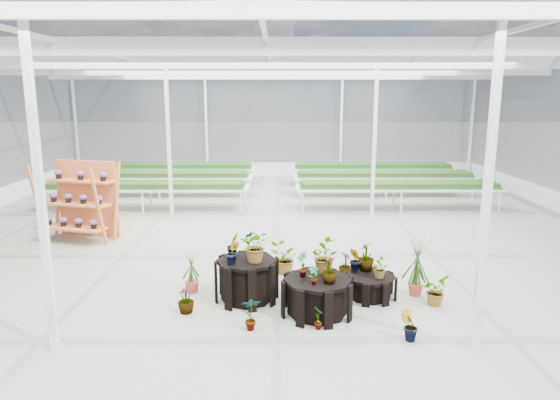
{
  "coord_description": "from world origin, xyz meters",
  "views": [
    {
      "loc": [
        0.19,
        -10.56,
        3.55
      ],
      "look_at": [
        0.23,
        0.21,
        1.3
      ],
      "focal_mm": 32.0,
      "sensor_mm": 36.0,
      "label": 1
    }
  ],
  "objects_px": {
    "plinth_low": "(370,286)",
    "shelf_rack": "(77,201)",
    "plinth_mid": "(317,296)",
    "plinth_tall": "(247,280)"
  },
  "relations": [
    {
      "from": "plinth_mid",
      "to": "plinth_low",
      "type": "distance_m",
      "value": 1.22
    },
    {
      "from": "shelf_rack",
      "to": "plinth_mid",
      "type": "bearing_deg",
      "value": -22.17
    },
    {
      "from": "plinth_mid",
      "to": "shelf_rack",
      "type": "height_order",
      "value": "shelf_rack"
    },
    {
      "from": "plinth_tall",
      "to": "plinth_mid",
      "type": "distance_m",
      "value": 1.34
    },
    {
      "from": "plinth_tall",
      "to": "shelf_rack",
      "type": "relative_size",
      "value": 0.56
    },
    {
      "from": "plinth_tall",
      "to": "plinth_low",
      "type": "distance_m",
      "value": 2.21
    },
    {
      "from": "plinth_mid",
      "to": "shelf_rack",
      "type": "xyz_separation_m",
      "value": [
        -5.65,
        4.43,
        0.67
      ]
    },
    {
      "from": "plinth_mid",
      "to": "shelf_rack",
      "type": "relative_size",
      "value": 0.6
    },
    {
      "from": "plinth_tall",
      "to": "shelf_rack",
      "type": "distance_m",
      "value": 5.9
    },
    {
      "from": "plinth_low",
      "to": "shelf_rack",
      "type": "relative_size",
      "value": 0.47
    }
  ]
}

